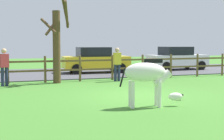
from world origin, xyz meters
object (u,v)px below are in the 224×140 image
object	(u,v)px
zebra	(148,76)
crow_on_grass	(180,97)
bare_tree	(57,42)
visitor_left_of_tree	(117,63)
visitor_right_of_tree	(4,65)
parked_car_yellow	(95,60)
parked_car_white	(177,58)

from	to	relation	value
zebra	crow_on_grass	world-z (taller)	zebra
bare_tree	visitor_left_of_tree	bearing A→B (deg)	-5.31
bare_tree	visitor_right_of_tree	world-z (taller)	bare_tree
visitor_left_of_tree	visitor_right_of_tree	distance (m)	5.26
parked_car_yellow	visitor_right_of_tree	xyz separation A→B (m)	(-5.53, -4.46, 0.06)
bare_tree	parked_car_yellow	distance (m)	5.31
zebra	parked_car_white	bearing A→B (deg)	55.17
bare_tree	crow_on_grass	xyz separation A→B (m)	(2.83, -6.10, -1.77)
parked_car_white	visitor_left_of_tree	distance (m)	7.76
bare_tree	parked_car_white	world-z (taller)	bare_tree
parked_car_white	parked_car_yellow	distance (m)	5.92
zebra	parked_car_white	world-z (taller)	parked_car_white
visitor_left_of_tree	parked_car_white	bearing A→B (deg)	37.04
zebra	visitor_right_of_tree	bearing A→B (deg)	119.84
bare_tree	parked_car_white	bearing A→B (deg)	25.89
visitor_right_of_tree	zebra	bearing A→B (deg)	-60.16
parked_car_yellow	visitor_right_of_tree	distance (m)	7.11
crow_on_grass	visitor_right_of_tree	bearing A→B (deg)	132.04
zebra	parked_car_yellow	xyz separation A→B (m)	(1.84, 10.89, -0.08)
crow_on_grass	parked_car_white	size ratio (longest dim) A/B	0.05
parked_car_yellow	parked_car_white	bearing A→B (deg)	2.61
crow_on_grass	visitor_left_of_tree	size ratio (longest dim) A/B	0.13
bare_tree	zebra	bearing A→B (deg)	-78.98
parked_car_white	bare_tree	bearing A→B (deg)	-154.11
parked_car_white	parked_car_yellow	world-z (taller)	same
crow_on_grass	bare_tree	bearing A→B (deg)	114.91
zebra	visitor_left_of_tree	distance (m)	6.67
parked_car_white	zebra	bearing A→B (deg)	-124.83
zebra	parked_car_yellow	distance (m)	11.04
bare_tree	parked_car_white	size ratio (longest dim) A/B	1.00
bare_tree	crow_on_grass	world-z (taller)	bare_tree
bare_tree	zebra	distance (m)	6.95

